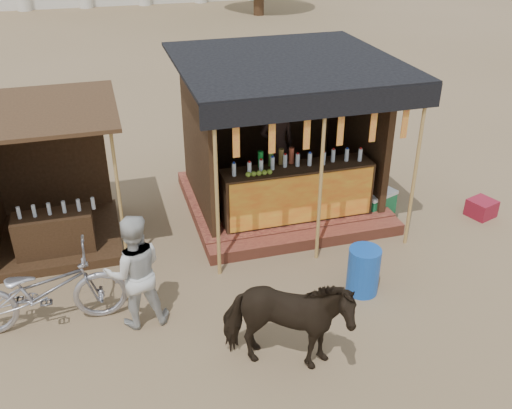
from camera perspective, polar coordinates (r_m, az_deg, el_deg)
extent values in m
plane|color=#846B4C|center=(7.87, 3.30, -12.50)|extent=(120.00, 120.00, 0.00)
cube|color=#994832|center=(10.82, 2.31, 0.73)|extent=(3.40, 2.80, 0.22)
cube|color=#994832|center=(9.56, 5.19, -3.50)|extent=(3.40, 0.35, 0.20)
cube|color=#3C2516|center=(9.76, 4.11, 1.26)|extent=(2.60, 0.55, 0.95)
cube|color=orange|center=(9.52, 4.68, 0.50)|extent=(2.50, 0.02, 0.88)
cube|color=#3C2516|center=(11.38, 0.47, 9.65)|extent=(3.00, 0.12, 2.50)
cube|color=#3C2516|center=(9.91, -5.86, 6.57)|extent=(0.12, 2.50, 2.50)
cube|color=#3C2516|center=(10.80, 10.12, 8.15)|extent=(0.12, 2.50, 2.50)
cube|color=black|center=(9.68, 3.00, 14.13)|extent=(3.60, 3.60, 0.06)
cube|color=black|center=(8.14, 7.04, 9.80)|extent=(3.60, 0.06, 0.36)
cylinder|color=tan|center=(8.19, -3.94, 0.97)|extent=(0.06, 0.06, 2.75)
cylinder|color=tan|center=(8.62, 6.50, 2.33)|extent=(0.06, 0.06, 2.75)
cylinder|color=tan|center=(9.31, 15.69, 3.46)|extent=(0.06, 0.06, 2.75)
cube|color=red|center=(7.91, -2.00, 6.56)|extent=(0.10, 0.02, 0.55)
cube|color=red|center=(8.04, 1.62, 6.94)|extent=(0.10, 0.02, 0.55)
cube|color=red|center=(8.20, 5.11, 7.29)|extent=(0.10, 0.02, 0.55)
cube|color=red|center=(8.39, 8.47, 7.60)|extent=(0.10, 0.02, 0.55)
cube|color=red|center=(8.61, 11.66, 7.86)|extent=(0.10, 0.02, 0.55)
cube|color=red|center=(8.85, 14.70, 8.09)|extent=(0.10, 0.02, 0.55)
imported|color=black|center=(10.46, 2.12, 5.90)|extent=(0.68, 0.46, 1.82)
cube|color=#3C2516|center=(10.18, -19.10, -3.15)|extent=(2.00, 2.00, 0.15)
cube|color=#3C2516|center=(10.59, -19.85, 3.97)|extent=(1.90, 0.10, 2.10)
cube|color=#472D19|center=(9.16, -21.36, 8.74)|extent=(2.40, 2.40, 0.06)
cylinder|color=tan|center=(8.69, -13.49, 0.40)|extent=(0.05, 0.05, 2.35)
cube|color=#3C2516|center=(9.59, -19.45, -3.02)|extent=(1.20, 0.50, 0.80)
imported|color=black|center=(6.94, 3.00, -11.81)|extent=(1.75, 1.31, 1.35)
imported|color=#A19FA8|center=(8.12, -20.45, -8.05)|extent=(2.14, 0.75, 1.13)
imported|color=#BBBAB5|center=(7.68, -12.04, -6.59)|extent=(0.81, 0.64, 1.64)
cylinder|color=#174DAE|center=(8.47, 10.69, -6.52)|extent=(0.55, 0.55, 0.73)
cube|color=maroon|center=(11.12, 21.62, -0.33)|extent=(0.54, 0.54, 0.31)
cube|color=#1B7B43|center=(10.62, 11.93, 0.06)|extent=(0.73, 0.61, 0.40)
cube|color=white|center=(10.51, 12.06, 1.16)|extent=(0.75, 0.64, 0.06)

